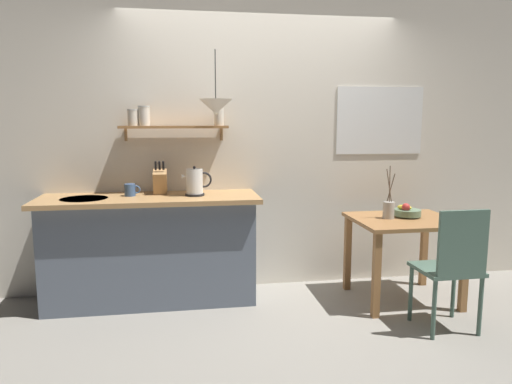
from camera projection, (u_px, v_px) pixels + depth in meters
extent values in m
plane|color=gray|center=(273.00, 308.00, 4.01)|extent=(14.00, 14.00, 0.00)
cube|color=silver|center=(281.00, 143.00, 4.47)|extent=(6.80, 0.10, 2.70)
cube|color=white|center=(380.00, 121.00, 4.54)|extent=(0.85, 0.01, 0.63)
cube|color=silver|center=(380.00, 121.00, 4.54)|extent=(0.79, 0.01, 0.57)
cube|color=slate|center=(151.00, 252.00, 4.09)|extent=(1.74, 0.52, 0.89)
cube|color=tan|center=(149.00, 199.00, 4.01)|extent=(1.83, 0.63, 0.04)
cylinder|color=#B7BABF|center=(84.00, 199.00, 3.90)|extent=(0.38, 0.38, 0.01)
cube|color=#9E6B3D|center=(174.00, 127.00, 4.14)|extent=(0.93, 0.18, 0.02)
cube|color=#99754C|center=(126.00, 134.00, 4.16)|extent=(0.02, 0.06, 0.12)
cube|color=#99754C|center=(221.00, 134.00, 4.29)|extent=(0.02, 0.06, 0.12)
cylinder|color=beige|center=(133.00, 118.00, 4.07)|extent=(0.09, 0.09, 0.13)
cylinder|color=silver|center=(133.00, 110.00, 4.06)|extent=(0.10, 0.10, 0.01)
cylinder|color=beige|center=(144.00, 116.00, 4.08)|extent=(0.10, 0.10, 0.16)
cylinder|color=silver|center=(144.00, 106.00, 4.07)|extent=(0.10, 0.10, 0.01)
cylinder|color=beige|center=(219.00, 116.00, 4.19)|extent=(0.08, 0.08, 0.16)
cylinder|color=silver|center=(219.00, 106.00, 4.17)|extent=(0.09, 0.09, 0.01)
cube|color=#9E6B3D|center=(404.00, 220.00, 4.09)|extent=(0.86, 0.75, 0.03)
cube|color=#9E6B3D|center=(376.00, 275.00, 3.77)|extent=(0.06, 0.06, 0.69)
cube|color=#9E6B3D|center=(464.00, 271.00, 3.89)|extent=(0.06, 0.06, 0.69)
cube|color=#9E6B3D|center=(348.00, 253.00, 4.41)|extent=(0.06, 0.06, 0.69)
cube|color=#9E6B3D|center=(424.00, 249.00, 4.53)|extent=(0.06, 0.06, 0.69)
cube|color=#4C6B5B|center=(446.00, 269.00, 3.56)|extent=(0.43, 0.40, 0.03)
cube|color=#4C6B5B|center=(463.00, 243.00, 3.34)|extent=(0.37, 0.03, 0.47)
cylinder|color=#4C6B5B|center=(453.00, 290.00, 3.79)|extent=(0.03, 0.03, 0.45)
cylinder|color=#4C6B5B|center=(411.00, 293.00, 3.73)|extent=(0.03, 0.03, 0.45)
cylinder|color=#4C6B5B|center=(480.00, 306.00, 3.46)|extent=(0.03, 0.03, 0.45)
cylinder|color=#4C6B5B|center=(434.00, 310.00, 3.40)|extent=(0.03, 0.03, 0.45)
cylinder|color=slate|center=(407.00, 216.00, 4.15)|extent=(0.10, 0.10, 0.01)
cylinder|color=slate|center=(407.00, 213.00, 4.15)|extent=(0.23, 0.23, 0.05)
ellipsoid|color=yellow|center=(405.00, 207.00, 4.14)|extent=(0.13, 0.13, 0.04)
sphere|color=red|center=(406.00, 207.00, 4.11)|extent=(0.07, 0.07, 0.07)
cylinder|color=#B7B2A8|center=(389.00, 210.00, 4.09)|extent=(0.10, 0.10, 0.14)
cylinder|color=brown|center=(389.00, 185.00, 4.04)|extent=(0.06, 0.01, 0.28)
cylinder|color=brown|center=(390.00, 184.00, 4.05)|extent=(0.01, 0.03, 0.31)
cylinder|color=brown|center=(391.00, 188.00, 4.05)|extent=(0.06, 0.02, 0.24)
cylinder|color=black|center=(195.00, 195.00, 4.05)|extent=(0.16, 0.16, 0.02)
cylinder|color=white|center=(195.00, 181.00, 4.03)|extent=(0.14, 0.14, 0.21)
sphere|color=black|center=(194.00, 167.00, 4.01)|extent=(0.02, 0.02, 0.02)
cone|color=white|center=(184.00, 177.00, 4.01)|extent=(0.04, 0.04, 0.04)
torus|color=black|center=(204.00, 180.00, 4.04)|extent=(0.13, 0.02, 0.13)
cube|color=tan|center=(160.00, 182.00, 4.12)|extent=(0.12, 0.19, 0.22)
cylinder|color=black|center=(156.00, 166.00, 4.05)|extent=(0.02, 0.04, 0.08)
cylinder|color=black|center=(159.00, 166.00, 4.06)|extent=(0.02, 0.04, 0.08)
cylinder|color=black|center=(163.00, 166.00, 4.06)|extent=(0.02, 0.04, 0.08)
cylinder|color=#3D5B89|center=(130.00, 190.00, 4.02)|extent=(0.09, 0.09, 0.10)
torus|color=#3D5B89|center=(136.00, 190.00, 4.03)|extent=(0.07, 0.01, 0.07)
cylinder|color=black|center=(215.00, 74.00, 3.89)|extent=(0.01, 0.01, 0.40)
cone|color=silver|center=(216.00, 107.00, 3.93)|extent=(0.27, 0.27, 0.12)
sphere|color=white|center=(216.00, 112.00, 3.93)|extent=(0.04, 0.04, 0.04)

